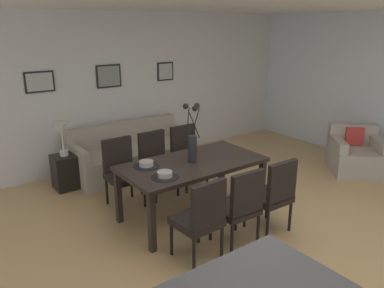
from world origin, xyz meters
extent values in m
plane|color=tan|center=(0.00, 0.00, 0.00)|extent=(9.00, 9.00, 0.00)
cube|color=silver|center=(0.00, 3.25, 1.30)|extent=(9.00, 0.10, 2.60)
cube|color=black|center=(-0.28, 0.83, 0.71)|extent=(1.80, 0.93, 0.05)
cube|color=black|center=(0.56, 1.23, 0.34)|extent=(0.07, 0.07, 0.69)
cube|color=black|center=(-1.12, 1.23, 0.34)|extent=(0.07, 0.07, 0.69)
cube|color=black|center=(0.56, 0.42, 0.34)|extent=(0.07, 0.07, 0.69)
cube|color=black|center=(-1.12, 0.42, 0.34)|extent=(0.07, 0.07, 0.69)
cube|color=black|center=(-0.79, 0.06, 0.42)|extent=(0.46, 0.46, 0.08)
cube|color=black|center=(-0.78, -0.13, 0.68)|extent=(0.42, 0.08, 0.48)
cylinder|color=black|center=(-0.61, 0.26, 0.19)|extent=(0.04, 0.04, 0.38)
cylinder|color=black|center=(-0.99, 0.24, 0.19)|extent=(0.04, 0.04, 0.38)
cylinder|color=black|center=(-0.59, -0.12, 0.19)|extent=(0.04, 0.04, 0.38)
cylinder|color=black|center=(-0.97, -0.14, 0.19)|extent=(0.04, 0.04, 0.38)
cube|color=black|center=(-0.84, 1.60, 0.42)|extent=(0.44, 0.44, 0.08)
cube|color=black|center=(-0.84, 1.79, 0.68)|extent=(0.42, 0.06, 0.48)
cylinder|color=black|center=(-1.03, 1.41, 0.19)|extent=(0.04, 0.04, 0.38)
cylinder|color=black|center=(-0.65, 1.41, 0.19)|extent=(0.04, 0.04, 0.38)
cylinder|color=black|center=(-1.03, 1.79, 0.19)|extent=(0.04, 0.04, 0.38)
cylinder|color=black|center=(-0.65, 1.79, 0.19)|extent=(0.04, 0.04, 0.38)
cube|color=black|center=(-0.28, 0.03, 0.42)|extent=(0.46, 0.46, 0.08)
cube|color=black|center=(-0.28, -0.16, 0.68)|extent=(0.42, 0.08, 0.48)
cylinder|color=black|center=(-0.08, 0.21, 0.19)|extent=(0.04, 0.04, 0.38)
cylinder|color=black|center=(-0.46, 0.23, 0.19)|extent=(0.04, 0.04, 0.38)
cylinder|color=black|center=(-0.09, -0.17, 0.19)|extent=(0.04, 0.04, 0.38)
cylinder|color=black|center=(-0.47, -0.15, 0.19)|extent=(0.04, 0.04, 0.38)
cube|color=black|center=(-0.29, 1.61, 0.42)|extent=(0.45, 0.45, 0.08)
cube|color=black|center=(-0.30, 1.80, 0.68)|extent=(0.42, 0.07, 0.48)
cylinder|color=black|center=(-0.48, 1.41, 0.19)|extent=(0.04, 0.04, 0.38)
cylinder|color=black|center=(-0.10, 1.42, 0.19)|extent=(0.04, 0.04, 0.38)
cylinder|color=black|center=(-0.49, 1.79, 0.19)|extent=(0.04, 0.04, 0.38)
cylinder|color=black|center=(-0.11, 1.80, 0.19)|extent=(0.04, 0.04, 0.38)
cube|color=black|center=(0.25, 0.02, 0.42)|extent=(0.45, 0.45, 0.08)
cube|color=black|center=(0.24, -0.17, 0.68)|extent=(0.42, 0.07, 0.48)
cylinder|color=black|center=(0.44, 0.20, 0.19)|extent=(0.04, 0.04, 0.38)
cylinder|color=black|center=(0.06, 0.21, 0.19)|extent=(0.04, 0.04, 0.38)
cylinder|color=black|center=(0.43, -0.18, 0.19)|extent=(0.04, 0.04, 0.38)
cylinder|color=black|center=(0.05, -0.17, 0.19)|extent=(0.04, 0.04, 0.38)
cube|color=black|center=(0.25, 1.61, 0.42)|extent=(0.45, 0.45, 0.08)
cube|color=black|center=(0.26, 1.80, 0.68)|extent=(0.42, 0.07, 0.48)
cylinder|color=black|center=(0.05, 1.43, 0.19)|extent=(0.04, 0.04, 0.38)
cylinder|color=black|center=(0.43, 1.41, 0.19)|extent=(0.04, 0.04, 0.38)
cylinder|color=black|center=(0.07, 1.81, 0.19)|extent=(0.04, 0.04, 0.38)
cylinder|color=black|center=(0.45, 1.79, 0.19)|extent=(0.04, 0.04, 0.38)
cylinder|color=#232326|center=(-0.28, 0.83, 0.91)|extent=(0.11, 0.11, 0.34)
cylinder|color=black|center=(-0.22, 0.85, 1.24)|extent=(0.05, 0.12, 0.37)
sphere|color=black|center=(-0.19, 0.85, 1.44)|extent=(0.07, 0.07, 0.07)
cylinder|color=black|center=(-0.31, 0.88, 1.24)|extent=(0.08, 0.05, 0.38)
sphere|color=black|center=(-0.32, 0.91, 1.44)|extent=(0.07, 0.07, 0.07)
cylinder|color=black|center=(-0.29, 0.77, 1.24)|extent=(0.15, 0.06, 0.36)
sphere|color=black|center=(-0.30, 0.74, 1.44)|extent=(0.07, 0.07, 0.07)
cylinder|color=black|center=(-0.82, 0.62, 0.74)|extent=(0.32, 0.32, 0.01)
cylinder|color=#B2ADA3|center=(-0.82, 0.62, 0.78)|extent=(0.17, 0.17, 0.06)
cylinder|color=gray|center=(-0.82, 0.62, 0.79)|extent=(0.13, 0.13, 0.04)
cylinder|color=black|center=(-0.82, 1.04, 0.74)|extent=(0.32, 0.32, 0.01)
cylinder|color=#B2ADA3|center=(-0.82, 1.04, 0.78)|extent=(0.17, 0.17, 0.06)
cylinder|color=gray|center=(-0.82, 1.04, 0.79)|extent=(0.13, 0.13, 0.04)
cube|color=#A89E8E|center=(-0.16, 2.65, 0.21)|extent=(2.00, 0.84, 0.42)
cube|color=#A89E8E|center=(-0.16, 2.99, 0.61)|extent=(2.00, 0.16, 0.38)
cube|color=#A89E8E|center=(0.79, 2.65, 0.52)|extent=(0.10, 0.84, 0.20)
cube|color=#A89E8E|center=(-1.11, 2.65, 0.52)|extent=(0.10, 0.84, 0.20)
cube|color=black|center=(-1.30, 2.65, 0.26)|extent=(0.36, 0.36, 0.52)
cylinder|color=beige|center=(-1.30, 2.65, 0.56)|extent=(0.12, 0.12, 0.08)
cylinder|color=beige|center=(-1.30, 2.65, 0.74)|extent=(0.02, 0.02, 0.30)
cone|color=silver|center=(-1.30, 2.65, 0.94)|extent=(0.22, 0.22, 0.18)
cube|color=#ADA399|center=(2.85, 0.44, 0.20)|extent=(1.13, 1.13, 0.40)
cube|color=#ADA399|center=(3.06, 0.68, 0.57)|extent=(0.71, 0.64, 0.35)
cube|color=#ADA399|center=(3.08, 0.21, 0.49)|extent=(0.55, 0.61, 0.18)
cube|color=#ADA399|center=(2.58, 0.64, 0.49)|extent=(0.55, 0.61, 0.18)
cube|color=#C63833|center=(2.99, 0.61, 0.56)|extent=(0.28, 0.26, 0.30)
cube|color=black|center=(-1.39, 3.18, 1.56)|extent=(0.43, 0.02, 0.32)
cube|color=#B2B2AD|center=(-1.39, 3.17, 1.56)|extent=(0.38, 0.01, 0.27)
cube|color=black|center=(-0.28, 3.18, 1.56)|extent=(0.43, 0.02, 0.38)
cube|color=gray|center=(-0.28, 3.17, 1.56)|extent=(0.38, 0.01, 0.33)
cube|color=black|center=(0.84, 3.18, 1.56)|extent=(0.33, 0.02, 0.33)
cube|color=#B2B2AD|center=(0.84, 3.17, 1.56)|extent=(0.28, 0.01, 0.28)
camera|label=1|loc=(-2.90, -2.75, 2.38)|focal=35.40mm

